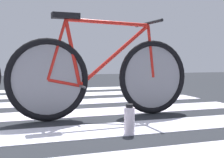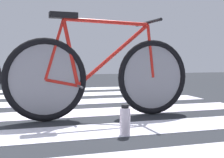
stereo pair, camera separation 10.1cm
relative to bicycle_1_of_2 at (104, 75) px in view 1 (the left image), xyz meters
name	(u,v)px [view 1 (the left image)]	position (x,y,z in m)	size (l,w,h in m)	color
bicycle_1_of_2	(104,75)	(0.00, 0.00, 0.00)	(1.74, 0.52, 0.93)	black
water_bottle	(129,120)	(-0.01, -0.66, -0.28)	(0.08, 0.08, 0.22)	white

